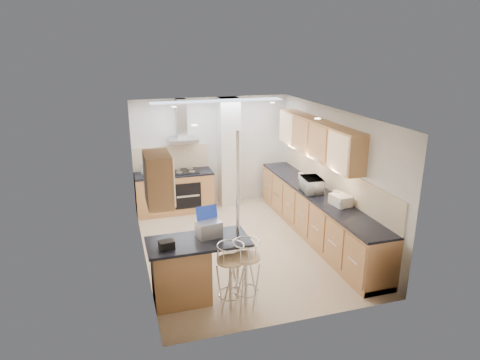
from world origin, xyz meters
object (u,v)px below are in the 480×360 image
object	(u,v)px
bar_stool_near	(231,277)
laptop	(209,229)
bar_stool_end	(246,274)
bread_bin	(341,200)
microwave	(312,185)

from	to	relation	value
bar_stool_near	laptop	bearing A→B (deg)	103.13
laptop	bar_stool_end	world-z (taller)	laptop
bar_stool_end	bread_bin	xyz separation A→B (m)	(2.09, 1.09, 0.50)
microwave	bread_bin	bearing A→B (deg)	-161.11
microwave	bar_stool_near	xyz separation A→B (m)	(-2.14, -1.87, -0.56)
microwave	bread_bin	xyz separation A→B (m)	(0.18, -0.77, -0.05)
microwave	bar_stool_near	world-z (taller)	microwave
laptop	bar_stool_near	bearing A→B (deg)	-78.07
bar_stool_near	bread_bin	world-z (taller)	bread_bin
microwave	bread_bin	world-z (taller)	microwave
bar_stool_end	bread_bin	distance (m)	2.41
bar_stool_near	bar_stool_end	bearing A→B (deg)	-6.43
laptop	bar_stool_end	distance (m)	0.84
bar_stool_near	bar_stool_end	size ratio (longest dim) A/B	0.99
laptop	microwave	bearing A→B (deg)	20.68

